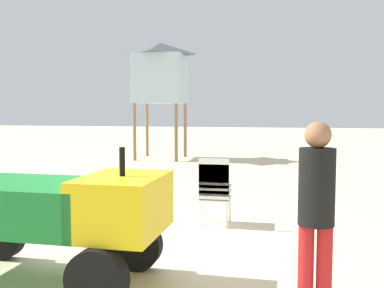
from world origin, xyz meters
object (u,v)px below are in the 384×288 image
(stacked_plastic_chairs, at_px, (215,186))
(surfboard_pile, at_px, (34,195))
(utility_cart, at_px, (53,212))
(cooler_box, at_px, (123,202))
(lifeguard_tower, at_px, (160,73))
(lifeguard_near_left, at_px, (316,206))

(stacked_plastic_chairs, relative_size, surfboard_pile, 0.44)
(utility_cart, xyz_separation_m, stacked_plastic_chairs, (1.39, 2.67, -0.13))
(stacked_plastic_chairs, bearing_deg, cooler_box, 165.19)
(cooler_box, bearing_deg, surfboard_pile, 163.63)
(lifeguard_tower, bearing_deg, cooler_box, -79.24)
(utility_cart, height_order, cooler_box, utility_cart)
(utility_cart, distance_m, surfboard_pile, 4.53)
(utility_cart, xyz_separation_m, lifeguard_tower, (-2.00, 11.90, 2.44))
(surfboard_pile, distance_m, lifeguard_tower, 8.72)
(stacked_plastic_chairs, bearing_deg, lifeguard_near_left, -65.99)
(lifeguard_tower, relative_size, cooler_box, 7.94)
(cooler_box, bearing_deg, utility_cart, -83.84)
(stacked_plastic_chairs, xyz_separation_m, cooler_box, (-1.73, 0.46, -0.43))
(stacked_plastic_chairs, height_order, cooler_box, stacked_plastic_chairs)
(utility_cart, relative_size, cooler_box, 4.70)
(utility_cart, bearing_deg, lifeguard_near_left, -6.94)
(stacked_plastic_chairs, bearing_deg, utility_cart, -117.54)
(lifeguard_near_left, relative_size, cooler_box, 3.26)
(utility_cart, xyz_separation_m, cooler_box, (-0.34, 3.12, -0.57))
(stacked_plastic_chairs, distance_m, lifeguard_tower, 10.17)
(surfboard_pile, xyz_separation_m, lifeguard_tower, (0.47, 8.15, 3.07))
(lifeguard_tower, bearing_deg, stacked_plastic_chairs, -69.81)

